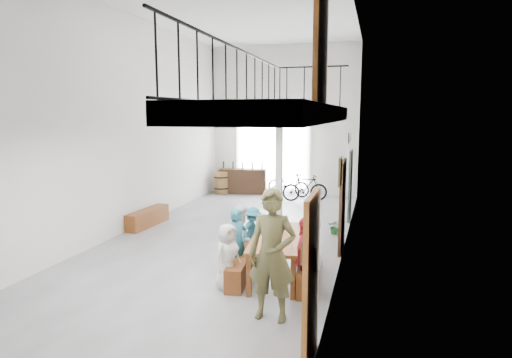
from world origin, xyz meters
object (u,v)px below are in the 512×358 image
(oak_barrel, at_px, (222,182))
(bicycle_near, at_px, (288,184))
(tasting_table, at_px, (277,240))
(serving_counter, at_px, (243,181))
(bench_inner, at_px, (242,265))
(side_bench, at_px, (148,218))
(host_standing, at_px, (272,255))

(oak_barrel, xyz_separation_m, bicycle_near, (2.54, 0.19, 0.02))
(tasting_table, distance_m, serving_counter, 8.55)
(bench_inner, distance_m, side_bench, 4.48)
(oak_barrel, bearing_deg, tasting_table, -62.95)
(side_bench, height_order, oak_barrel, oak_barrel)
(bicycle_near, bearing_deg, host_standing, -153.45)
(bench_inner, height_order, host_standing, host_standing)
(bench_inner, height_order, bicycle_near, bicycle_near)
(tasting_table, relative_size, side_bench, 1.37)
(bench_inner, bearing_deg, bicycle_near, 88.53)
(host_standing, bearing_deg, bench_inner, 123.93)
(bench_inner, xyz_separation_m, oak_barrel, (-3.30, 7.78, 0.21))
(side_bench, relative_size, serving_counter, 0.91)
(side_bench, bearing_deg, bicycle_near, 61.92)
(serving_counter, relative_size, bicycle_near, 1.04)
(tasting_table, height_order, host_standing, host_standing)
(side_bench, xyz_separation_m, serving_counter, (1.02, 5.29, 0.24))
(oak_barrel, bearing_deg, host_standing, -65.50)
(tasting_table, distance_m, oak_barrel, 8.64)
(serving_counter, height_order, bicycle_near, serving_counter)
(host_standing, xyz_separation_m, bicycle_near, (-1.69, 9.47, -0.53))
(oak_barrel, xyz_separation_m, host_standing, (4.23, -9.28, 0.55))
(tasting_table, relative_size, host_standing, 1.13)
(serving_counter, relative_size, host_standing, 0.91)
(bench_inner, bearing_deg, host_standing, -65.12)
(serving_counter, xyz_separation_m, host_standing, (3.46, -9.53, 0.50))
(tasting_table, relative_size, serving_counter, 1.24)
(bench_inner, bearing_deg, serving_counter, 100.61)
(tasting_table, xyz_separation_m, bicycle_near, (-1.39, 7.89, -0.26))
(serving_counter, bearing_deg, host_standing, -78.73)
(bench_inner, distance_m, host_standing, 1.92)
(tasting_table, distance_m, bench_inner, 0.80)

